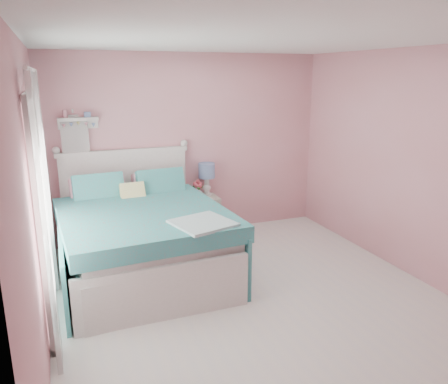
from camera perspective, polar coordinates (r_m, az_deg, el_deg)
floor at (r=4.74m, az=3.89°, el=-13.96°), size 4.50×4.50×0.00m
room_shell at (r=4.21m, az=4.27°, el=5.27°), size 4.50×4.50×4.50m
bed at (r=5.27m, az=-10.68°, el=-5.98°), size 1.90×2.32×1.32m
nightstand at (r=6.40m, az=-2.64°, el=-3.17°), size 0.41×0.40×0.59m
table_lamp at (r=6.35m, az=-2.28°, el=2.51°), size 0.24×0.24×0.47m
vase at (r=6.31m, az=-3.43°, el=0.02°), size 0.18×0.18×0.15m
teacup at (r=6.15m, az=-2.75°, el=-0.76°), size 0.09×0.09×0.07m
roses at (r=6.28m, az=-3.45°, el=1.03°), size 0.14×0.11×0.12m
wall_shelf at (r=5.96m, az=-18.57°, el=8.89°), size 0.50×0.15×0.25m
hanging_dress at (r=5.99m, az=-18.79°, el=5.66°), size 0.34×0.03×0.72m
french_door at (r=4.32m, az=-22.75°, el=-2.57°), size 0.04×1.32×2.16m
curtain_near at (r=3.58m, az=-22.30°, el=-4.28°), size 0.04×0.40×2.32m
curtain_far at (r=5.01m, az=-22.18°, el=1.07°), size 0.04×0.40×2.32m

